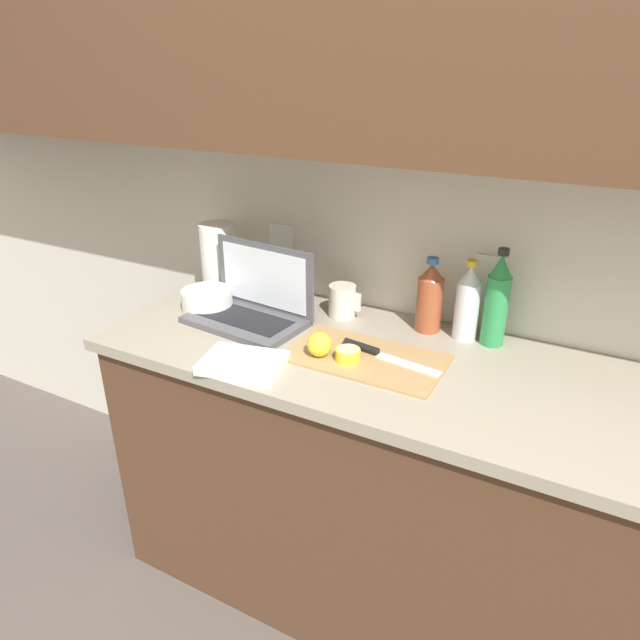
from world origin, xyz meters
The scene contains 15 objects.
ground_plane centered at (0.00, 0.00, 0.00)m, with size 12.00×12.00×0.00m, color #564C47.
wall_back centered at (0.00, 0.24, 1.56)m, with size 5.20×0.38×2.60m.
counter_unit centered at (0.02, 0.00, 0.46)m, with size 1.89×0.63×0.90m.
laptop centered at (-0.57, 0.04, 0.96)m, with size 0.39×0.26×0.24m.
cutting_board centered at (-0.15, -0.03, 0.90)m, with size 0.43×0.25×0.01m, color tan.
knife centered at (-0.14, 0.00, 0.91)m, with size 0.30×0.07×0.02m.
lemon_half_cut centered at (-0.19, -0.07, 0.92)m, with size 0.07×0.07×0.04m.
lemon_whole_beside centered at (-0.27, -0.09, 0.94)m, with size 0.07×0.07×0.07m.
bottle_green_soda centered at (0.13, 0.23, 1.03)m, with size 0.07×0.07×0.29m.
bottle_oil_tall centered at (0.05, 0.23, 1.01)m, with size 0.07×0.07×0.24m.
bottle_water_clear centered at (-0.06, 0.23, 1.00)m, with size 0.08×0.08×0.23m.
measuring_cup centered at (-0.34, 0.20, 0.95)m, with size 0.11×0.09×0.10m.
bowl_white centered at (-0.75, 0.03, 0.93)m, with size 0.17×0.17×0.07m.
paper_towel_roll centered at (-0.82, 0.20, 1.02)m, with size 0.13×0.13×0.24m.
dish_towel centered at (-0.43, -0.23, 0.91)m, with size 0.22×0.16×0.02m, color white.
Camera 1 is at (0.39, -1.32, 1.67)m, focal length 32.00 mm.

